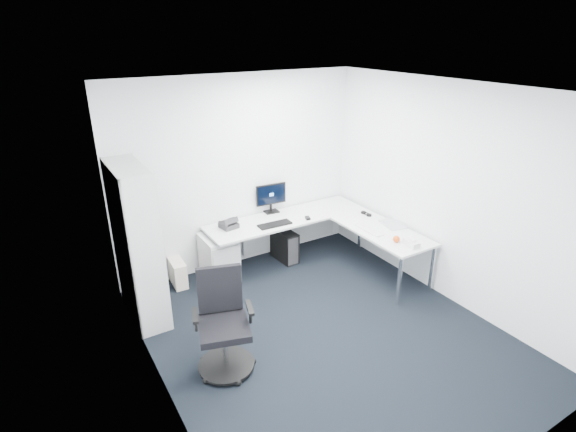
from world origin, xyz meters
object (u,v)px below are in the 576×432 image
task_chair (224,325)px  laptop (393,216)px  l_desk (299,248)px  bookshelf (137,245)px  monitor (271,198)px

task_chair → laptop: size_ratio=2.83×
l_desk → laptop: (1.11, -0.67, 0.48)m
task_chair → bookshelf: bearing=124.7°
monitor → laptop: monitor is taller
laptop → monitor: bearing=144.6°
monitor → task_chair: bearing=-126.2°
l_desk → monitor: (-0.10, 0.62, 0.57)m
bookshelf → laptop: 3.36m
l_desk → monitor: bearing=99.1°
bookshelf → monitor: bookshelf is taller
task_chair → monitor: bearing=67.2°
laptop → task_chair: bearing=-155.5°
monitor → laptop: 1.76m
task_chair → monitor: size_ratio=2.27×
l_desk → bookshelf: 2.25m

